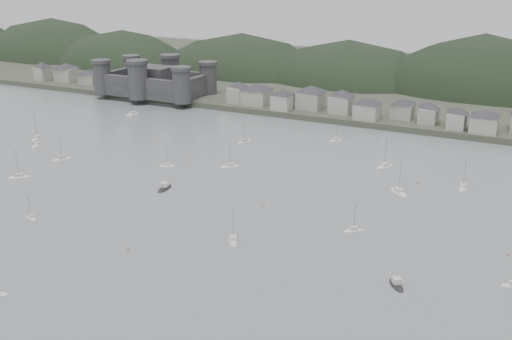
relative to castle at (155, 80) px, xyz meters
The scene contains 10 objects.
ground 216.45m from the castle, 56.28° to the right, with size 900.00×900.00×0.00m, color slate.
far_shore_land 166.61m from the castle, 43.83° to the left, with size 900.00×250.00×3.00m, color #383D2D.
forested_ridge 155.26m from the castle, 35.67° to the left, with size 851.55×103.94×102.57m.
castle is the anchor object (origin of this frame).
waterfront_town 170.64m from the castle, ahead, with size 451.48×28.46×12.92m.
sailboat_lead 142.59m from the castle, 74.92° to the right, with size 8.11×7.83×11.68m.
moored_fleet 150.47m from the castle, 47.92° to the right, with size 237.10×171.55×13.32m.
motor_launch_near 238.11m from the castle, 39.71° to the right, with size 6.21×7.32×3.72m.
motor_launch_far 153.72m from the castle, 52.93° to the right, with size 4.15×8.93×4.04m.
mooring_buoys 163.35m from the castle, 45.11° to the right, with size 157.13×93.40×0.70m.
Camera 1 is at (90.65, -103.79, 75.33)m, focal length 41.69 mm.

